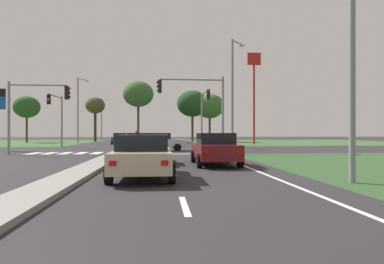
{
  "coord_description": "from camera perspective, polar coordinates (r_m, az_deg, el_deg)",
  "views": [
    {
      "loc": [
        2.99,
        -2.15,
        1.54
      ],
      "look_at": [
        5.95,
        30.48,
        1.61
      ],
      "focal_mm": 32.7,
      "sensor_mm": 36.0,
      "label": 1
    }
  ],
  "objects": [
    {
      "name": "ground_plane",
      "position": [
        32.33,
        -10.5,
        -2.85
      ],
      "size": [
        200.0,
        200.0,
        0.0
      ],
      "primitive_type": "plane",
      "color": "#282628"
    },
    {
      "name": "grass_verge_far_right",
      "position": [
        60.98,
        16.48,
        -1.56
      ],
      "size": [
        35.0,
        35.0,
        0.01
      ],
      "primitive_type": "cube",
      "color": "#385B2D",
      "rests_on": "ground"
    },
    {
      "name": "median_island_near",
      "position": [
        13.57,
        -18.0,
        -6.34
      ],
      "size": [
        1.2,
        22.0,
        0.14
      ],
      "primitive_type": "cube",
      "color": "gray",
      "rests_on": "ground"
    },
    {
      "name": "median_island_far",
      "position": [
        57.25,
        -8.18,
        -1.59
      ],
      "size": [
        1.2,
        36.0,
        0.14
      ],
      "primitive_type": "cube",
      "color": "gray",
      "rests_on": "ground"
    },
    {
      "name": "lane_dash_near",
      "position": [
        7.5,
        -1.21,
        -11.93
      ],
      "size": [
        0.14,
        2.0,
        0.01
      ],
      "primitive_type": "cube",
      "color": "silver",
      "rests_on": "ground"
    },
    {
      "name": "lane_dash_second",
      "position": [
        13.42,
        -3.0,
        -6.69
      ],
      "size": [
        0.14,
        2.0,
        0.01
      ],
      "primitive_type": "cube",
      "color": "silver",
      "rests_on": "ground"
    },
    {
      "name": "lane_dash_third",
      "position": [
        19.39,
        -3.68,
        -4.66
      ],
      "size": [
        0.14,
        2.0,
        0.01
      ],
      "primitive_type": "cube",
      "color": "silver",
      "rests_on": "ground"
    },
    {
      "name": "lane_dash_fourth",
      "position": [
        25.38,
        -4.04,
        -3.59
      ],
      "size": [
        0.14,
        2.0,
        0.01
      ],
      "primitive_type": "cube",
      "color": "silver",
      "rests_on": "ground"
    },
    {
      "name": "edge_line_right",
      "position": [
        14.75,
        10.07,
        -6.09
      ],
      "size": [
        0.14,
        24.0,
        0.01
      ],
      "primitive_type": "cube",
      "color": "silver",
      "rests_on": "ground"
    },
    {
      "name": "stop_bar_near",
      "position": [
        25.21,
        -3.34,
        -3.61
      ],
      "size": [
        6.4,
        0.5,
        0.01
      ],
      "primitive_type": "cube",
      "color": "silver",
      "rests_on": "ground"
    },
    {
      "name": "crosswalk_bar_near",
      "position": [
        28.58,
        -24.4,
        -3.19
      ],
      "size": [
        0.7,
        2.8,
        0.01
      ],
      "primitive_type": "cube",
      "color": "silver",
      "rests_on": "ground"
    },
    {
      "name": "crosswalk_bar_second",
      "position": [
        28.22,
        -22.19,
        -3.23
      ],
      "size": [
        0.7,
        2.8,
        0.01
      ],
      "primitive_type": "cube",
      "color": "silver",
      "rests_on": "ground"
    },
    {
      "name": "crosswalk_bar_third",
      "position": [
        27.91,
        -19.93,
        -3.27
      ],
      "size": [
        0.7,
        2.8,
        0.01
      ],
      "primitive_type": "cube",
      "color": "silver",
      "rests_on": "ground"
    },
    {
      "name": "crosswalk_bar_fourth",
      "position": [
        27.64,
        -17.62,
        -3.3
      ],
      "size": [
        0.7,
        2.8,
        0.01
      ],
      "primitive_type": "cube",
      "color": "silver",
      "rests_on": "ground"
    },
    {
      "name": "crosswalk_bar_fifth",
      "position": [
        27.42,
        -15.27,
        -3.33
      ],
      "size": [
        0.7,
        2.8,
        0.01
      ],
      "primitive_type": "cube",
      "color": "silver",
      "rests_on": "ground"
    },
    {
      "name": "crosswalk_bar_sixth",
      "position": [
        27.24,
        -12.88,
        -3.35
      ],
      "size": [
        0.7,
        2.8,
        0.01
      ],
      "primitive_type": "cube",
      "color": "silver",
      "rests_on": "ground"
    },
    {
      "name": "car_maroon_near",
      "position": [
        16.74,
        3.76,
        -2.71
      ],
      "size": [
        2.03,
        4.55,
        1.53
      ],
      "color": "maroon",
      "rests_on": "ground"
    },
    {
      "name": "car_teal_second",
      "position": [
        63.54,
        -9.94,
        -0.81
      ],
      "size": [
        2.07,
        4.23,
        1.51
      ],
      "rotation": [
        0.0,
        0.0,
        3.14
      ],
      "color": "#19565B",
      "rests_on": "ground"
    },
    {
      "name": "car_silver_third",
      "position": [
        29.8,
        -5.26,
        -1.59
      ],
      "size": [
        4.45,
        2.07,
        1.52
      ],
      "rotation": [
        0.0,
        0.0,
        -1.57
      ],
      "color": "#B7B7BC",
      "rests_on": "ground"
    },
    {
      "name": "car_navy_fourth",
      "position": [
        17.95,
        -7.82,
        -2.54
      ],
      "size": [
        1.94,
        4.55,
        1.53
      ],
      "color": "#161E47",
      "rests_on": "ground"
    },
    {
      "name": "car_beige_sixth",
      "position": [
        12.05,
        -8.02,
        -3.84
      ],
      "size": [
        2.1,
        4.59,
        1.47
      ],
      "color": "#BCAD8E",
      "rests_on": "ground"
    },
    {
      "name": "car_blue_seventh",
      "position": [
        47.74,
        -11.59,
        -1.04
      ],
      "size": [
        2.09,
        4.28,
        1.51
      ],
      "rotation": [
        0.0,
        0.0,
        3.14
      ],
      "color": "navy",
      "rests_on": "ground"
    },
    {
      "name": "traffic_signal_near_right",
      "position": [
        25.82,
        1.09,
        5.21
      ],
      "size": [
        4.99,
        0.32,
        5.7
      ],
      "color": "gray",
      "rests_on": "ground"
    },
    {
      "name": "traffic_signal_far_right",
      "position": [
        37.07,
        1.97,
        3.97
      ],
      "size": [
        0.32,
        5.78,
        6.0
      ],
      "color": "gray",
      "rests_on": "ground"
    },
    {
      "name": "traffic_signal_near_left",
      "position": [
        27.16,
        -24.56,
        4.15
      ],
      "size": [
        4.31,
        0.32,
        5.16
      ],
      "color": "gray",
      "rests_on": "ground"
    },
    {
      "name": "traffic_signal_far_left",
      "position": [
        38.57,
        -21.15,
        3.24
      ],
      "size": [
        0.32,
        4.76,
        5.5
      ],
      "color": "gray",
      "rests_on": "ground"
    },
    {
      "name": "street_lamp_near",
      "position": [
        12.51,
        24.67,
        17.3
      ],
      "size": [
        1.28,
        1.69,
        9.53
      ],
      "color": "gray",
      "rests_on": "ground"
    },
    {
      "name": "street_lamp_second",
      "position": [
        29.06,
        6.75,
        6.93
      ],
      "size": [
        1.46,
        1.47,
        9.2
      ],
      "color": "gray",
      "rests_on": "ground"
    },
    {
      "name": "street_lamp_third",
      "position": [
        53.2,
        -17.98,
        3.89
      ],
      "size": [
        1.35,
        1.84,
        9.45
      ],
      "color": "gray",
      "rests_on": "ground"
    },
    {
      "name": "street_lamp_fourth",
      "position": [
        72.78,
        -14.43,
        2.4
      ],
      "size": [
        1.89,
        1.4,
        8.42
      ],
      "color": "gray",
      "rests_on": "ground"
    },
    {
      "name": "pedestrian_at_median",
      "position": [
        41.77,
        -9.01,
        -0.55
      ],
      "size": [
        0.34,
        0.34,
        1.79
      ],
      "rotation": [
        0.0,
        0.0,
        3.33
      ],
      "color": "maroon",
      "rests_on": "median_island_far"
    },
    {
      "name": "fastfood_pole_sign",
      "position": [
        47.98,
        10.07,
        8.67
      ],
      "size": [
        1.8,
        0.4,
        12.23
      ],
      "color": "red",
      "rests_on": "ground"
    },
    {
      "name": "treeline_near",
      "position": [
        61.53,
        -25.35,
        3.69
      ],
      "size": [
        4.09,
        4.09,
        7.38
      ],
      "color": "#423323",
      "rests_on": "ground"
    },
    {
      "name": "treeline_second",
      "position": [
        62.84,
        -15.51,
        4.1
      ],
      "size": [
        3.34,
        3.34,
        7.71
      ],
      "color": "#423323",
      "rests_on": "ground"
    },
    {
      "name": "treeline_third",
      "position": [
        58.78,
        -8.76,
        6.11
      ],
      "size": [
        5.05,
        5.05,
        10.11
      ],
      "color": "#423323",
      "rests_on": "ground"
    },
    {
      "name": "treeline_fourth",
      "position": [
        59.63,
        0.06,
        4.63
      ],
      "size": [
        5.28,
        5.28,
        8.75
      ],
      "color": "#423323",
      "rests_on": "ground"
    },
    {
      "name": "treeline_fifth",
      "position": [
        59.31,
        2.91,
        4.22
      ],
      "size": [
        4.91,
        4.91,
        8.14
      ],
      "color": "#423323",
      "rests_on": "ground"
    }
  ]
}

